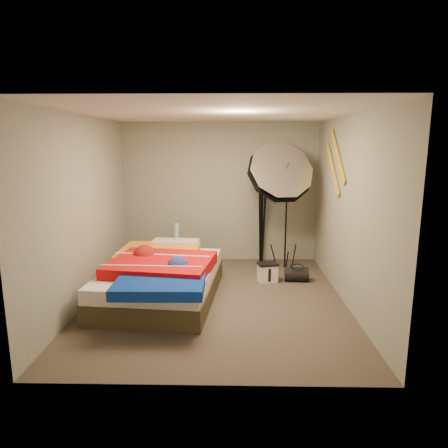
{
  "coord_description": "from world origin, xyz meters",
  "views": [
    {
      "loc": [
        0.22,
        -5.21,
        2.12
      ],
      "look_at": [
        0.1,
        0.6,
        0.95
      ],
      "focal_mm": 32.0,
      "sensor_mm": 36.0,
      "label": 1
    }
  ],
  "objects_px": {
    "wrapping_roll": "(176,245)",
    "photo_umbrella": "(279,174)",
    "duffel_bag": "(296,274)",
    "bed": "(162,277)",
    "camera_tripod": "(262,218)",
    "camera_case": "(267,273)",
    "tote_bag": "(187,256)"
  },
  "relations": [
    {
      "from": "wrapping_roll",
      "to": "camera_tripod",
      "type": "height_order",
      "value": "camera_tripod"
    },
    {
      "from": "duffel_bag",
      "to": "bed",
      "type": "distance_m",
      "value": 2.13
    },
    {
      "from": "wrapping_roll",
      "to": "camera_tripod",
      "type": "relative_size",
      "value": 0.55
    },
    {
      "from": "wrapping_roll",
      "to": "bed",
      "type": "relative_size",
      "value": 0.33
    },
    {
      "from": "duffel_bag",
      "to": "photo_umbrella",
      "type": "distance_m",
      "value": 1.63
    },
    {
      "from": "tote_bag",
      "to": "photo_umbrella",
      "type": "relative_size",
      "value": 0.16
    },
    {
      "from": "duffel_bag",
      "to": "camera_tripod",
      "type": "xyz_separation_m",
      "value": [
        -0.48,
        1.07,
        0.69
      ]
    },
    {
      "from": "duffel_bag",
      "to": "camera_case",
      "type": "bearing_deg",
      "value": -169.77
    },
    {
      "from": "duffel_bag",
      "to": "bed",
      "type": "height_order",
      "value": "bed"
    },
    {
      "from": "duffel_bag",
      "to": "camera_tripod",
      "type": "relative_size",
      "value": 0.26
    },
    {
      "from": "wrapping_roll",
      "to": "photo_umbrella",
      "type": "bearing_deg",
      "value": -6.29
    },
    {
      "from": "tote_bag",
      "to": "photo_umbrella",
      "type": "distance_m",
      "value": 2.14
    },
    {
      "from": "wrapping_roll",
      "to": "camera_case",
      "type": "xyz_separation_m",
      "value": [
        1.53,
        -0.77,
        -0.24
      ]
    },
    {
      "from": "camera_case",
      "to": "bed",
      "type": "distance_m",
      "value": 1.69
    },
    {
      "from": "camera_case",
      "to": "camera_tripod",
      "type": "xyz_separation_m",
      "value": [
        -0.02,
        1.12,
        0.66
      ]
    },
    {
      "from": "bed",
      "to": "wrapping_roll",
      "type": "bearing_deg",
      "value": 89.78
    },
    {
      "from": "camera_tripod",
      "to": "duffel_bag",
      "type": "bearing_deg",
      "value": -65.71
    },
    {
      "from": "bed",
      "to": "photo_umbrella",
      "type": "height_order",
      "value": "photo_umbrella"
    },
    {
      "from": "camera_case",
      "to": "bed",
      "type": "relative_size",
      "value": 0.12
    },
    {
      "from": "tote_bag",
      "to": "wrapping_roll",
      "type": "bearing_deg",
      "value": -153.14
    },
    {
      "from": "tote_bag",
      "to": "duffel_bag",
      "type": "bearing_deg",
      "value": -5.14
    },
    {
      "from": "photo_umbrella",
      "to": "tote_bag",
      "type": "bearing_deg",
      "value": 171.94
    },
    {
      "from": "duffel_bag",
      "to": "photo_umbrella",
      "type": "bearing_deg",
      "value": 119.47
    },
    {
      "from": "wrapping_roll",
      "to": "camera_case",
      "type": "relative_size",
      "value": 2.74
    },
    {
      "from": "camera_tripod",
      "to": "photo_umbrella",
      "type": "bearing_deg",
      "value": -66.72
    },
    {
      "from": "photo_umbrella",
      "to": "camera_tripod",
      "type": "bearing_deg",
      "value": 113.28
    },
    {
      "from": "tote_bag",
      "to": "bed",
      "type": "distance_m",
      "value": 1.51
    },
    {
      "from": "camera_tripod",
      "to": "bed",
      "type": "bearing_deg",
      "value": -129.85
    },
    {
      "from": "tote_bag",
      "to": "wrapping_roll",
      "type": "xyz_separation_m",
      "value": [
        -0.18,
        -0.03,
        0.21
      ]
    },
    {
      "from": "camera_case",
      "to": "camera_tripod",
      "type": "bearing_deg",
      "value": 78.29
    },
    {
      "from": "photo_umbrella",
      "to": "bed",
      "type": "bearing_deg",
      "value": -143.75
    },
    {
      "from": "camera_case",
      "to": "tote_bag",
      "type": "bearing_deg",
      "value": 136.39
    }
  ]
}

